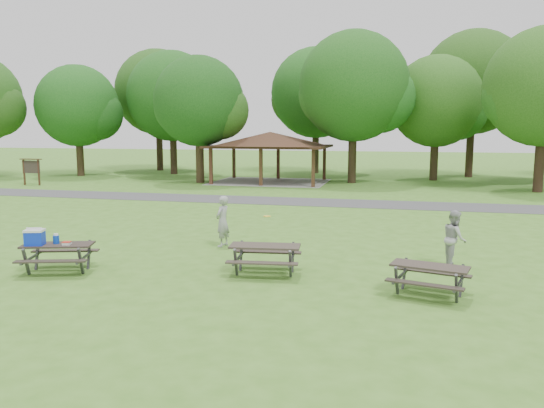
{
  "coord_description": "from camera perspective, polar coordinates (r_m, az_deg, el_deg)",
  "views": [
    {
      "loc": [
        5.48,
        -14.46,
        4.03
      ],
      "look_at": [
        1.0,
        4.0,
        1.3
      ],
      "focal_mm": 35.0,
      "sensor_mm": 36.0,
      "label": 1
    }
  ],
  "objects": [
    {
      "name": "notice_board",
      "position": [
        41.35,
        -24.49,
        3.67
      ],
      "size": [
        1.6,
        0.3,
        1.88
      ],
      "color": "#392014",
      "rests_on": "ground"
    },
    {
      "name": "tree_row_d",
      "position": [
        39.72,
        -7.76,
        10.61
      ],
      "size": [
        6.93,
        6.6,
        9.27
      ],
      "color": "#312315",
      "rests_on": "ground"
    },
    {
      "name": "picnic_table_far",
      "position": [
        13.43,
        16.58,
        -7.07
      ],
      "size": [
        2.1,
        1.84,
        0.78
      ],
      "color": "#312923",
      "rests_on": "ground"
    },
    {
      "name": "tree_row_e",
      "position": [
        39.72,
        8.93,
        12.05
      ],
      "size": [
        8.4,
        8.0,
        11.02
      ],
      "color": "black",
      "rests_on": "ground"
    },
    {
      "name": "ground",
      "position": [
        15.98,
        -6.93,
        -6.49
      ],
      "size": [
        160.0,
        160.0,
        0.0
      ],
      "primitive_type": "plane",
      "color": "#407521",
      "rests_on": "ground"
    },
    {
      "name": "frisbee_thrower",
      "position": [
        18.16,
        -5.34,
        -1.86
      ],
      "size": [
        0.54,
        0.71,
        1.75
      ],
      "primitive_type": "imported",
      "rotation": [
        0.0,
        0.0,
        -1.79
      ],
      "color": "#969698",
      "rests_on": "ground"
    },
    {
      "name": "frisbee_in_flight",
      "position": [
        17.49,
        -0.53,
        -1.32
      ],
      "size": [
        0.3,
        0.3,
        0.02
      ],
      "color": "yellow",
      "rests_on": "ground"
    },
    {
      "name": "tree_deep_b",
      "position": [
        48.14,
        4.9,
        11.54
      ],
      "size": [
        8.4,
        8.0,
        11.13
      ],
      "color": "black",
      "rests_on": "ground"
    },
    {
      "name": "picnic_table_near",
      "position": [
        16.12,
        -22.72,
        -4.16
      ],
      "size": [
        2.27,
        2.02,
        1.33
      ],
      "color": "black",
      "rests_on": "ground"
    },
    {
      "name": "tree_deep_a",
      "position": [
        52.13,
        -12.05,
        11.41
      ],
      "size": [
        8.4,
        8.0,
        11.38
      ],
      "color": "black",
      "rests_on": "ground"
    },
    {
      "name": "tree_row_c",
      "position": [
        47.67,
        -10.57,
        11.05
      ],
      "size": [
        8.19,
        7.8,
        10.67
      ],
      "color": "black",
      "rests_on": "ground"
    },
    {
      "name": "tree_row_f",
      "position": [
        43.1,
        17.38,
        10.21
      ],
      "size": [
        7.35,
        7.0,
        9.55
      ],
      "color": "black",
      "rests_on": "ground"
    },
    {
      "name": "picnic_table_middle",
      "position": [
        14.76,
        -0.77,
        -5.18
      ],
      "size": [
        2.1,
        1.77,
        0.84
      ],
      "color": "#322A24",
      "rests_on": "ground"
    },
    {
      "name": "asphalt_path",
      "position": [
        29.26,
        2.72,
        0.27
      ],
      "size": [
        120.0,
        3.2,
        0.02
      ],
      "primitive_type": "cube",
      "color": "#414143",
      "rests_on": "ground"
    },
    {
      "name": "pavilion",
      "position": [
        39.62,
        -0.21,
        6.77
      ],
      "size": [
        8.6,
        7.01,
        3.76
      ],
      "color": "#3D2016",
      "rests_on": "ground"
    },
    {
      "name": "tree_row_b",
      "position": [
        47.94,
        -20.07,
        9.64
      ],
      "size": [
        7.14,
        6.8,
        9.28
      ],
      "color": "#322216",
      "rests_on": "ground"
    },
    {
      "name": "frisbee_catcher",
      "position": [
        16.47,
        19.03,
        -3.5
      ],
      "size": [
        0.72,
        0.87,
        1.65
      ],
      "primitive_type": "imported",
      "rotation": [
        0.0,
        0.0,
        1.7
      ],
      "color": "#A7A6A9",
      "rests_on": "ground"
    },
    {
      "name": "tree_deep_c",
      "position": [
        46.95,
        20.95,
        11.82
      ],
      "size": [
        8.82,
        8.4,
        11.9
      ],
      "color": "#311E15",
      "rests_on": "ground"
    }
  ]
}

